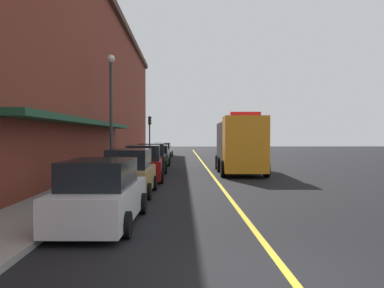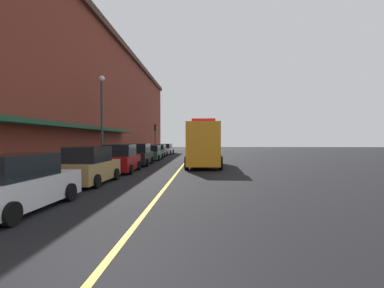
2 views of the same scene
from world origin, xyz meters
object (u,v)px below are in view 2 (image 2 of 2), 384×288
at_px(parked_car_2, 121,159).
at_px(utility_truck, 204,145).
at_px(parked_car_4, 152,153).
at_px(parked_car_5, 159,151).
at_px(parking_meter_2, 154,148).
at_px(street_lamp_left, 102,111).
at_px(parked_car_1, 90,167).
at_px(parking_meter_0, 127,152).
at_px(parking_meter_1, 156,147).
at_px(traffic_light_near, 155,133).
at_px(parked_car_0, 16,185).
at_px(parked_car_6, 166,149).
at_px(parked_car_3, 139,155).

height_order(parked_car_2, utility_truck, utility_truck).
xyz_separation_m(parked_car_4, parked_car_5, (-0.16, 5.96, -0.01)).
bearing_deg(parked_car_5, parking_meter_2, 16.60).
relative_size(parked_car_5, street_lamp_left, 0.65).
distance_m(parked_car_1, parked_car_2, 5.10).
bearing_deg(parking_meter_0, street_lamp_left, -96.84).
relative_size(parking_meter_1, traffic_light_near, 0.31).
distance_m(parked_car_0, parking_meter_1, 34.10).
height_order(parked_car_0, parked_car_6, parked_car_0).
bearing_deg(parked_car_3, parked_car_0, 177.26).
bearing_deg(traffic_light_near, parked_car_2, -86.30).
bearing_deg(street_lamp_left, parked_car_6, 84.64).
xyz_separation_m(parked_car_1, street_lamp_left, (-2.00, 7.24, 3.53)).
relative_size(parked_car_1, parked_car_2, 1.00).
xyz_separation_m(parked_car_0, traffic_light_near, (-1.26, 32.76, 2.33)).
bearing_deg(parking_meter_0, traffic_light_near, 89.76).
xyz_separation_m(parked_car_2, parking_meter_1, (-1.49, 23.46, 0.18)).
bearing_deg(parked_car_2, parking_meter_1, 1.66).
bearing_deg(parking_meter_0, parked_car_2, -78.18).
bearing_deg(parking_meter_2, parking_meter_0, -90.00).
distance_m(parked_car_5, parking_meter_2, 4.38).
bearing_deg(parked_car_0, utility_truck, -19.63).
height_order(parked_car_5, street_lamp_left, street_lamp_left).
height_order(parked_car_0, parking_meter_0, parked_car_0).
relative_size(parking_meter_0, traffic_light_near, 0.31).
bearing_deg(utility_truck, parked_car_5, -153.88).
bearing_deg(parked_car_3, parked_car_4, -2.39).
distance_m(parked_car_3, parked_car_5, 11.87).
relative_size(parking_meter_1, parking_meter_2, 1.00).
bearing_deg(parking_meter_2, parking_meter_1, 90.00).
xyz_separation_m(parked_car_4, parking_meter_0, (-1.50, -4.20, 0.30)).
relative_size(parked_car_5, traffic_light_near, 1.05).
bearing_deg(parked_car_6, parked_car_2, -177.87).
bearing_deg(parking_meter_2, parked_car_6, 56.48).
xyz_separation_m(parked_car_5, parking_meter_0, (-1.34, -10.16, 0.32)).
bearing_deg(parked_car_4, parked_car_3, 179.06).
bearing_deg(parked_car_1, parking_meter_1, 4.03).
xyz_separation_m(parking_meter_0, parking_meter_2, (0.00, 14.32, 0.00)).
bearing_deg(parked_car_2, parked_car_3, -1.83).
height_order(parked_car_2, traffic_light_near, traffic_light_near).
xyz_separation_m(parked_car_1, parked_car_3, (0.08, 10.53, 0.01)).
relative_size(parked_car_4, traffic_light_near, 1.00).
height_order(parking_meter_0, parking_meter_1, same).
bearing_deg(parked_car_0, parking_meter_1, 3.96).
height_order(parked_car_0, traffic_light_near, traffic_light_near).
height_order(parked_car_5, parking_meter_2, parked_car_5).
bearing_deg(street_lamp_left, parked_car_4, 77.14).
distance_m(parked_car_0, parked_car_2, 10.62).
height_order(parked_car_4, parked_car_6, parked_car_4).
distance_m(parked_car_6, traffic_light_near, 3.11).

